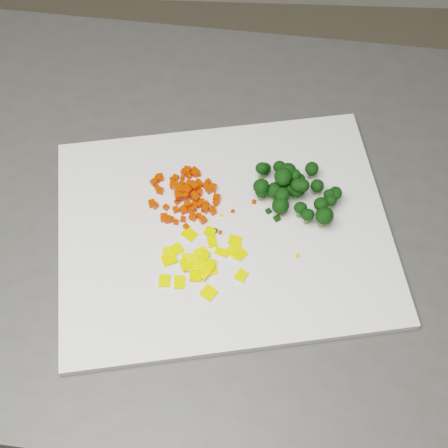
{
  "coord_description": "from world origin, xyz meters",
  "views": [
    {
      "loc": [
        0.13,
        -0.02,
        1.67
      ],
      "look_at": [
        0.11,
        0.43,
        0.92
      ],
      "focal_mm": 50.0,
      "sensor_mm": 36.0,
      "label": 1
    }
  ],
  "objects_px": {
    "counter_block": "(211,321)",
    "broccoli_pile": "(296,187)",
    "carrot_pile": "(183,193)",
    "cutting_board": "(224,230)",
    "pepper_pile": "(203,260)"
  },
  "relations": [
    {
      "from": "counter_block",
      "to": "cutting_board",
      "type": "height_order",
      "value": "cutting_board"
    },
    {
      "from": "counter_block",
      "to": "pepper_pile",
      "type": "bearing_deg",
      "value": -88.24
    },
    {
      "from": "carrot_pile",
      "to": "broccoli_pile",
      "type": "height_order",
      "value": "broccoli_pile"
    },
    {
      "from": "carrot_pile",
      "to": "pepper_pile",
      "type": "bearing_deg",
      "value": -71.59
    },
    {
      "from": "counter_block",
      "to": "pepper_pile",
      "type": "distance_m",
      "value": 0.48
    },
    {
      "from": "counter_block",
      "to": "broccoli_pile",
      "type": "bearing_deg",
      "value": 3.62
    },
    {
      "from": "carrot_pile",
      "to": "cutting_board",
      "type": "bearing_deg",
      "value": -37.45
    },
    {
      "from": "carrot_pile",
      "to": "counter_block",
      "type": "bearing_deg",
      "value": 0.04
    },
    {
      "from": "counter_block",
      "to": "broccoli_pile",
      "type": "distance_m",
      "value": 0.51
    },
    {
      "from": "pepper_pile",
      "to": "broccoli_pile",
      "type": "distance_m",
      "value": 0.17
    },
    {
      "from": "counter_block",
      "to": "carrot_pile",
      "type": "height_order",
      "value": "carrot_pile"
    },
    {
      "from": "cutting_board",
      "to": "broccoli_pile",
      "type": "bearing_deg",
      "value": 28.71
    },
    {
      "from": "pepper_pile",
      "to": "broccoli_pile",
      "type": "relative_size",
      "value": 0.97
    },
    {
      "from": "cutting_board",
      "to": "carrot_pile",
      "type": "xyz_separation_m",
      "value": [
        -0.06,
        0.05,
        0.02
      ]
    },
    {
      "from": "cutting_board",
      "to": "broccoli_pile",
      "type": "xyz_separation_m",
      "value": [
        0.1,
        0.05,
        0.03
      ]
    }
  ]
}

